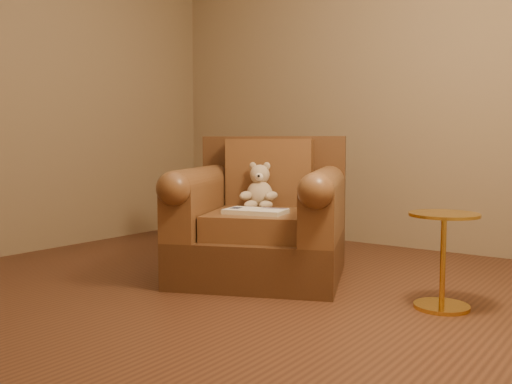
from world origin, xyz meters
The scene contains 5 objects.
floor centered at (0.00, 0.00, 0.00)m, with size 4.00×4.00×0.00m, color #55301D.
armchair centered at (-0.03, 0.47, 0.35)m, with size 1.32×1.29×0.92m.
teddy_bear centered at (-0.09, 0.53, 0.55)m, with size 0.23×0.26×0.31m.
guidebook centered at (0.06, 0.28, 0.45)m, with size 0.41×0.29×0.03m.
side_table centered at (1.17, 0.42, 0.27)m, with size 0.36×0.36×0.51m.
Camera 1 is at (2.09, -2.53, 0.87)m, focal length 40.00 mm.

